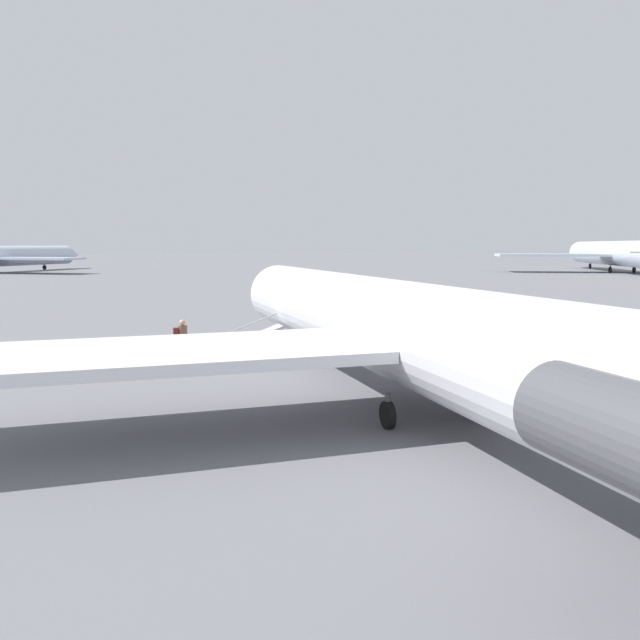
% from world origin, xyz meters
% --- Properties ---
extents(ground_plane, '(600.00, 600.00, 0.00)m').
position_xyz_m(ground_plane, '(0.00, 0.00, 0.00)').
color(ground_plane, slate).
extents(airplane_main, '(32.99, 25.70, 7.48)m').
position_xyz_m(airplane_main, '(-0.99, 0.34, 2.23)').
color(airplane_main, silver).
rests_on(airplane_main, ground).
extents(airplane_far_left, '(41.49, 41.21, 10.98)m').
position_xyz_m(airplane_far_left, '(41.25, -92.07, 3.27)').
color(airplane_far_left, silver).
rests_on(airplane_far_left, ground).
extents(boarding_stairs, '(2.26, 4.13, 1.81)m').
position_xyz_m(boarding_stairs, '(8.99, 1.07, 0.39)').
color(boarding_stairs, '#B2B2B7').
rests_on(boarding_stairs, ground).
extents(passenger, '(0.43, 0.57, 1.74)m').
position_xyz_m(passenger, '(9.13, 2.51, 1.00)').
color(passenger, '#23232D').
rests_on(passenger, ground).
extents(traffic_cone_near_stairs, '(0.44, 0.44, 0.48)m').
position_xyz_m(traffic_cone_near_stairs, '(8.59, 5.86, 0.22)').
color(traffic_cone_near_stairs, black).
rests_on(traffic_cone_near_stairs, ground).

